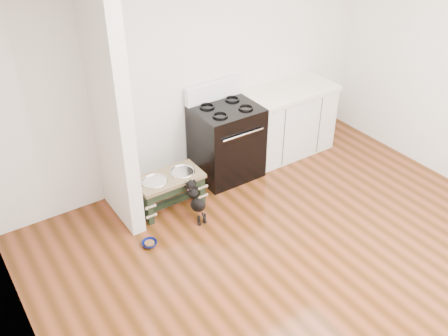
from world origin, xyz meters
TOP-DOWN VIEW (x-y plane):
  - ground at (0.00, 0.00)m, footprint 5.00×5.00m
  - room_shell at (0.00, 0.00)m, footprint 5.00×5.00m
  - partition_wall at (-1.18, 2.10)m, footprint 0.15×0.80m
  - oven_range at (0.25, 2.16)m, footprint 0.76×0.69m
  - cabinet_run at (1.23, 2.18)m, footprint 1.24×0.64m
  - dog_feeder at (-0.67, 1.93)m, footprint 0.75×0.40m
  - puppy at (-0.53, 1.58)m, footprint 0.13×0.39m
  - floor_bowl at (-1.18, 1.46)m, footprint 0.20×0.20m

SIDE VIEW (x-z plane):
  - ground at x=0.00m, z-range 0.00..0.00m
  - floor_bowl at x=-1.18m, z-range 0.00..0.05m
  - puppy at x=-0.53m, z-range 0.02..0.48m
  - dog_feeder at x=-0.67m, z-range 0.08..0.51m
  - cabinet_run at x=1.23m, z-range 0.00..0.91m
  - oven_range at x=0.25m, z-range -0.09..1.05m
  - partition_wall at x=-1.18m, z-range 0.00..2.70m
  - room_shell at x=0.00m, z-range -0.88..4.12m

